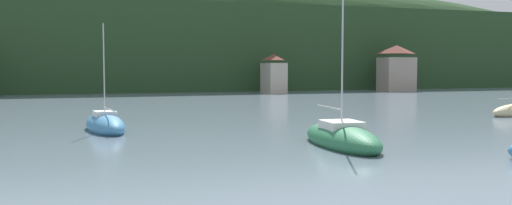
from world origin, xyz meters
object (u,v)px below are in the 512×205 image
object	(u,v)px
sailboat_mid_5	(341,138)
shore_building_eastcentral	(396,69)
shore_building_central	(274,74)
sailboat_far_3	(105,125)

from	to	relation	value
sailboat_mid_5	shore_building_eastcentral	bearing A→B (deg)	148.45
shore_building_central	sailboat_far_3	size ratio (longest dim) A/B	0.83
shore_building_central	shore_building_eastcentral	bearing A→B (deg)	-1.13
sailboat_far_3	sailboat_mid_5	world-z (taller)	sailboat_mid_5
sailboat_far_3	sailboat_mid_5	distance (m)	16.81
shore_building_central	shore_building_eastcentral	xyz separation A→B (m)	(23.36, -0.46, 0.83)
shore_building_eastcentral	sailboat_mid_5	size ratio (longest dim) A/B	0.74
shore_building_central	shore_building_eastcentral	distance (m)	23.38
shore_building_central	sailboat_mid_5	xyz separation A→B (m)	(-17.18, -58.98, -2.71)
shore_building_eastcentral	sailboat_far_3	world-z (taller)	shore_building_eastcentral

